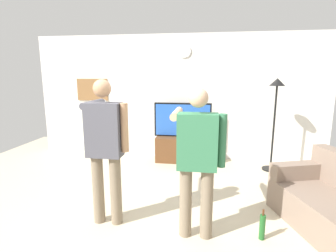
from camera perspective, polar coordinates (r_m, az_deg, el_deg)
ground_plane at (r=3.36m, az=-4.03°, el=-22.01°), size 8.40×8.40×0.00m
back_wall at (r=5.75m, az=2.18°, el=6.33°), size 6.40×0.10×2.70m
tv_stand at (r=5.59m, az=3.13°, el=-5.11°), size 1.11×0.48×0.54m
television at (r=5.49m, az=3.24°, el=1.36°), size 1.21×0.07×0.73m
wall_clock at (r=5.67m, az=3.65°, el=16.20°), size 0.27×0.03×0.27m
framed_picture at (r=6.21m, az=-16.35°, el=7.73°), size 0.72×0.04×0.49m
floor_lamp at (r=5.27m, az=22.66°, el=4.21°), size 0.32×0.32×1.78m
person_standing_nearer_lamp at (r=3.21m, az=-13.72°, el=-3.92°), size 0.60×0.78×1.79m
person_standing_nearer_couch at (r=2.87m, az=6.45°, el=-6.45°), size 0.61×0.78×1.71m
beverage_bottle at (r=3.31m, az=20.11°, el=-20.17°), size 0.07×0.07×0.37m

